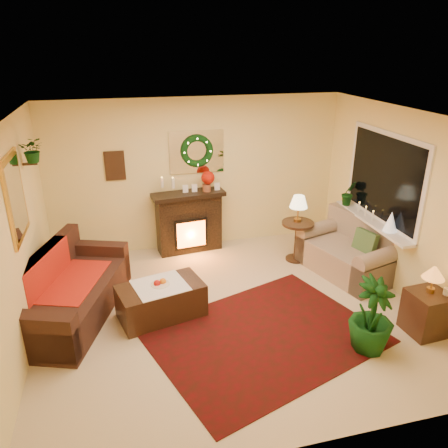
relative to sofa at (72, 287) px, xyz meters
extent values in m
plane|color=beige|center=(2.04, -0.43, -0.43)|extent=(5.00, 5.00, 0.00)
plane|color=white|center=(2.04, -0.43, 2.17)|extent=(5.00, 5.00, 0.00)
plane|color=#EFD88C|center=(2.04, 1.82, 0.87)|extent=(5.00, 5.00, 0.00)
plane|color=#EFD88C|center=(2.04, -2.68, 0.87)|extent=(5.00, 5.00, 0.00)
plane|color=#EFD88C|center=(-0.46, -0.43, 0.87)|extent=(4.50, 4.50, 0.00)
plane|color=#EFD88C|center=(4.54, -0.43, 0.87)|extent=(4.50, 4.50, 0.00)
cube|color=#5F2617|center=(2.31, -1.07, -0.42)|extent=(3.17, 2.76, 0.01)
cube|color=brown|center=(0.00, 0.00, 0.00)|extent=(1.55, 2.25, 0.89)
cube|color=red|center=(-0.03, 0.12, 0.03)|extent=(0.73, 1.19, 0.02)
cube|color=black|center=(1.84, 1.61, 0.12)|extent=(1.12, 0.47, 1.00)
sphere|color=#A71405|center=(2.18, 1.59, 0.87)|extent=(0.22, 0.22, 0.22)
cylinder|color=white|center=(1.42, 1.63, 0.83)|extent=(0.05, 0.05, 0.16)
cylinder|color=white|center=(1.59, 1.56, 0.83)|extent=(0.06, 0.06, 0.17)
cube|color=white|center=(2.04, 1.80, 1.27)|extent=(0.92, 0.02, 0.72)
torus|color=#194719|center=(2.04, 1.76, 1.29)|extent=(0.55, 0.11, 0.55)
cube|color=#381E11|center=(0.69, 1.80, 1.12)|extent=(0.32, 0.03, 0.48)
cube|color=gold|center=(-0.44, -0.13, 1.32)|extent=(0.03, 0.84, 1.00)
imported|color=#194719|center=(-0.30, 0.62, 1.54)|extent=(0.33, 0.28, 0.36)
cube|color=#B7A79A|center=(4.10, 0.20, -0.01)|extent=(1.27, 1.69, 0.87)
cube|color=white|center=(4.53, 0.12, 1.12)|extent=(0.03, 1.86, 1.36)
cube|color=black|center=(4.51, 0.12, 1.12)|extent=(0.02, 1.70, 1.22)
cube|color=white|center=(4.42, 0.12, 0.44)|extent=(0.22, 1.86, 0.04)
cone|color=white|center=(4.43, -0.31, 0.61)|extent=(0.19, 0.19, 0.29)
imported|color=#24421E|center=(4.39, 0.83, 0.66)|extent=(0.29, 0.24, 0.54)
cylinder|color=black|center=(3.50, 0.79, -0.10)|extent=(0.67, 0.67, 0.68)
cone|color=#FFF1B2|center=(3.51, 0.82, 0.45)|extent=(0.29, 0.29, 0.45)
cube|color=black|center=(4.30, -1.46, -0.16)|extent=(0.49, 0.49, 0.56)
cone|color=orange|center=(4.31, -1.44, 0.32)|extent=(0.27, 0.27, 0.39)
cube|color=#34190C|center=(1.12, -0.31, -0.22)|extent=(1.21, 0.85, 0.46)
cylinder|color=white|center=(1.13, -0.29, 0.02)|extent=(0.25, 0.25, 0.06)
imported|color=#1B3C1B|center=(3.43, -1.59, 0.02)|extent=(2.05, 2.05, 2.77)
camera|label=1|loc=(0.73, -5.30, 2.96)|focal=35.00mm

